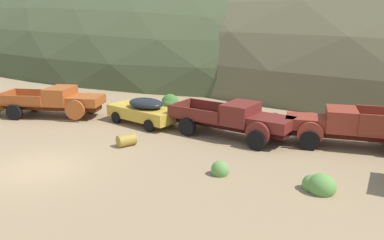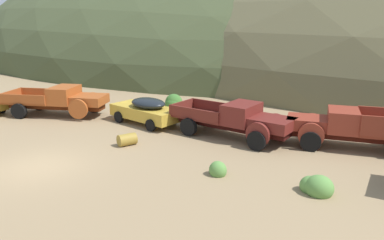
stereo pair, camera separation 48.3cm
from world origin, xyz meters
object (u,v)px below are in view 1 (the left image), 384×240
object	(u,v)px
truck_rust_red	(344,126)
oil_drum_tipped	(126,140)
truck_oxide_orange	(59,101)
car_faded_yellow	(141,110)
truck_oxblood	(239,120)

from	to	relation	value
truck_rust_red	oil_drum_tipped	world-z (taller)	truck_rust_red
truck_oxide_orange	truck_rust_red	size ratio (longest dim) A/B	1.03
car_faded_yellow	truck_rust_red	xyz separation A→B (m)	(11.06, 1.12, 0.20)
car_faded_yellow	oil_drum_tipped	bearing A→B (deg)	125.68
truck_rust_red	oil_drum_tipped	distance (m)	10.58
truck_oxide_orange	truck_rust_red	distance (m)	16.70
car_faded_yellow	truck_rust_red	world-z (taller)	truck_rust_red
car_faded_yellow	truck_oxblood	bearing A→B (deg)	-168.97
truck_oxblood	oil_drum_tipped	world-z (taller)	truck_oxblood
car_faded_yellow	truck_oxblood	size ratio (longest dim) A/B	0.73
oil_drum_tipped	truck_rust_red	bearing A→B (deg)	27.18
truck_oxblood	truck_rust_red	world-z (taller)	truck_rust_red
truck_oxide_orange	truck_oxblood	distance (m)	11.65
car_faded_yellow	truck_rust_red	size ratio (longest dim) A/B	0.76
car_faded_yellow	truck_rust_red	bearing A→B (deg)	-162.74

